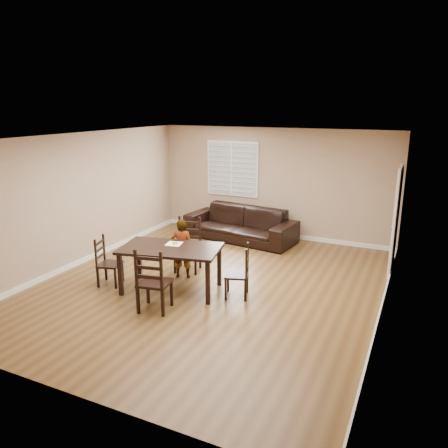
{
  "coord_description": "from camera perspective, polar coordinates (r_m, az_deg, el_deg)",
  "views": [
    {
      "loc": [
        3.4,
        -6.7,
        3.25
      ],
      "look_at": [
        -0.05,
        0.69,
        1.0
      ],
      "focal_mm": 35.0,
      "sensor_mm": 36.0,
      "label": 1
    }
  ],
  "objects": [
    {
      "name": "chair_near",
      "position": [
        8.85,
        -4.57,
        -2.83
      ],
      "size": [
        0.58,
        0.56,
        1.07
      ],
      "rotation": [
        0.0,
        0.0,
        0.25
      ],
      "color": "black",
      "rests_on": "ground"
    },
    {
      "name": "chair_right",
      "position": [
        7.57,
        2.51,
        -6.52
      ],
      "size": [
        0.5,
        0.52,
        0.93
      ],
      "rotation": [
        0.0,
        0.0,
        -1.26
      ],
      "color": "black",
      "rests_on": "ground"
    },
    {
      "name": "donut",
      "position": [
        7.91,
        -6.4,
        -2.43
      ],
      "size": [
        0.11,
        0.11,
        0.04
      ],
      "color": "#BD8044",
      "rests_on": "napkin"
    },
    {
      "name": "chair_far",
      "position": [
        7.06,
        -9.49,
        -7.81
      ],
      "size": [
        0.56,
        0.54,
        1.08
      ],
      "rotation": [
        0.0,
        0.0,
        3.33
      ],
      "color": "black",
      "rests_on": "ground"
    },
    {
      "name": "child",
      "position": [
        8.38,
        -5.51,
        -3.21
      ],
      "size": [
        0.49,
        0.4,
        1.16
      ],
      "primitive_type": "imported",
      "rotation": [
        0.0,
        0.0,
        3.48
      ],
      "color": "gray",
      "rests_on": "ground"
    },
    {
      "name": "sofa",
      "position": [
        10.73,
        2.12,
        0.02
      ],
      "size": [
        2.85,
        1.42,
        0.8
      ],
      "primitive_type": "imported",
      "rotation": [
        0.0,
        0.0,
        -0.13
      ],
      "color": "black",
      "rests_on": "ground"
    },
    {
      "name": "ground",
      "position": [
        8.18,
        -1.78,
        -7.98
      ],
      "size": [
        7.0,
        7.0,
        0.0
      ],
      "primitive_type": "plane",
      "color": "brown",
      "rests_on": "ground"
    },
    {
      "name": "napkin",
      "position": [
        7.92,
        -6.54,
        -2.58
      ],
      "size": [
        0.32,
        0.32,
        0.0
      ],
      "primitive_type": "cube",
      "rotation": [
        0.0,
        0.0,
        0.23
      ],
      "color": "white",
      "rests_on": "dining_table"
    },
    {
      "name": "room",
      "position": [
        7.79,
        -1.06,
        4.74
      ],
      "size": [
        6.04,
        7.04,
        2.72
      ],
      "color": "tan",
      "rests_on": "ground"
    },
    {
      "name": "chair_left",
      "position": [
        8.39,
        -15.38,
        -4.91
      ],
      "size": [
        0.48,
        0.5,
        0.91
      ],
      "rotation": [
        0.0,
        0.0,
        1.86
      ],
      "color": "black",
      "rests_on": "ground"
    },
    {
      "name": "dining_table",
      "position": [
        7.78,
        -6.99,
        -3.64
      ],
      "size": [
        1.9,
        1.32,
        0.81
      ],
      "rotation": [
        0.0,
        0.0,
        0.21
      ],
      "color": "black",
      "rests_on": "ground"
    }
  ]
}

